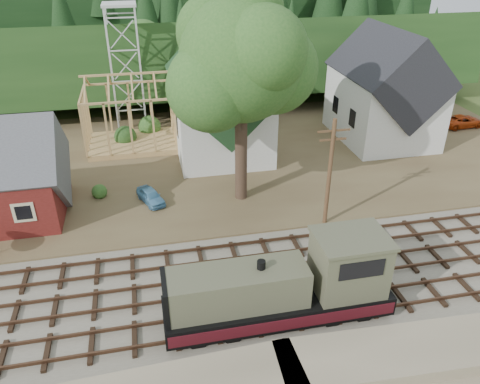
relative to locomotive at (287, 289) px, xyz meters
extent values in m
plane|color=#384C1E|center=(-1.64, 3.00, -2.09)|extent=(140.00, 140.00, 0.00)
cube|color=#726B5B|center=(-1.64, 3.00, -2.01)|extent=(64.00, 11.00, 0.16)
cube|color=brown|center=(-1.64, 21.00, -1.94)|extent=(64.00, 26.00, 0.30)
cube|color=#1E3F19|center=(-1.64, 45.00, -2.09)|extent=(70.00, 28.96, 12.74)
cube|color=black|center=(-1.64, 61.00, -2.09)|extent=(80.00, 20.00, 12.00)
cube|color=silver|center=(0.36, 23.00, 1.41)|extent=(8.00, 12.00, 6.40)
cube|color=#19391A|center=(0.36, 23.00, 4.61)|extent=(8.40, 12.96, 8.40)
cube|color=silver|center=(0.36, 17.00, 6.61)|extent=(2.40, 2.40, 4.00)
cone|color=#19391A|center=(0.36, 17.00, 9.91)|extent=(5.37, 5.37, 2.60)
cube|color=silver|center=(16.36, 22.00, 1.41)|extent=(8.00, 10.00, 6.40)
cube|color=black|center=(16.36, 22.00, 4.61)|extent=(8.40, 10.80, 8.40)
cube|color=tan|center=(-7.64, 25.00, -1.54)|extent=(8.00, 6.00, 0.50)
cube|color=tan|center=(-7.64, 25.00, 5.11)|extent=(8.00, 0.18, 0.18)
cube|color=silver|center=(-9.04, 29.60, 4.21)|extent=(0.18, 0.18, 12.00)
cube|color=silver|center=(-6.24, 29.60, 4.21)|extent=(0.18, 0.18, 12.00)
cube|color=silver|center=(-9.04, 32.40, 4.21)|extent=(0.18, 0.18, 12.00)
cube|color=silver|center=(-6.24, 32.40, 4.21)|extent=(0.18, 0.18, 12.00)
cube|color=silver|center=(-7.64, 31.00, 10.21)|extent=(3.20, 3.20, 0.25)
cylinder|color=#38281E|center=(0.36, 13.00, 2.21)|extent=(0.90, 0.90, 8.00)
sphere|color=#295620|center=(0.36, 13.00, 8.71)|extent=(8.40, 8.40, 8.40)
sphere|color=#295620|center=(2.86, 14.00, 7.71)|extent=(6.40, 6.40, 6.40)
sphere|color=#295620|center=(-1.84, 12.20, 7.21)|extent=(6.00, 6.00, 6.00)
cylinder|color=#4C331E|center=(5.36, 8.20, 1.91)|extent=(0.28, 0.28, 8.00)
cube|color=#4C331E|center=(5.36, 8.20, 5.11)|extent=(2.20, 0.12, 0.12)
cube|color=#4C331E|center=(5.36, 8.20, 4.51)|extent=(1.80, 0.12, 0.12)
cube|color=black|center=(-0.45, 0.00, -1.76)|extent=(11.76, 2.45, 0.34)
cube|color=black|center=(-0.45, 0.00, -1.04)|extent=(11.76, 2.84, 1.08)
cube|color=#53543D|center=(-2.61, 0.00, 0.52)|extent=(7.05, 2.25, 2.06)
cube|color=#53543D|center=(3.27, 0.00, 1.06)|extent=(3.53, 2.74, 3.14)
cube|color=#53543D|center=(3.27, 0.00, 2.68)|extent=(3.72, 2.94, 0.20)
cube|color=black|center=(3.27, -1.39, 1.75)|extent=(2.35, 0.06, 0.98)
cube|color=#4A1017|center=(-0.45, -1.44, -1.04)|extent=(11.76, 0.04, 0.69)
cube|color=#4A1017|center=(-0.45, 1.44, -1.04)|extent=(11.76, 0.04, 0.69)
cylinder|color=black|center=(-1.43, 0.00, 1.65)|extent=(0.43, 0.43, 0.69)
imported|color=#5A97C0|center=(-6.48, 13.64, -1.26)|extent=(2.35, 3.36, 1.06)
imported|color=#BC3A0F|center=(26.36, 22.86, -1.17)|extent=(4.58, 2.35, 1.24)
camera|label=1|loc=(-6.31, -17.78, 16.06)|focal=35.00mm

